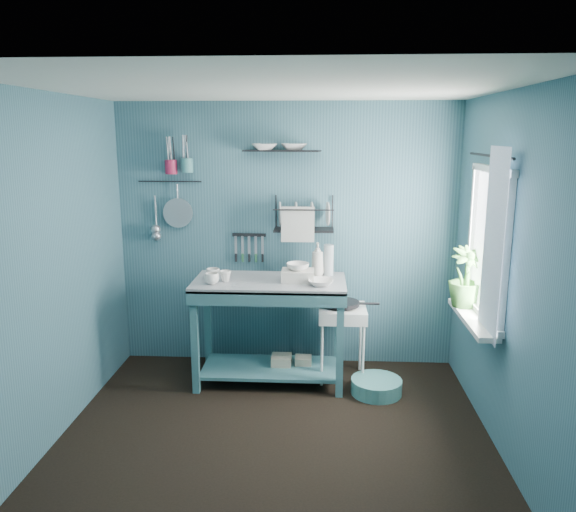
# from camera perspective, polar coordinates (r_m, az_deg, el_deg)

# --- Properties ---
(floor) EXTENTS (3.20, 3.20, 0.00)m
(floor) POSITION_cam_1_polar(r_m,az_deg,el_deg) (4.36, -1.37, -18.07)
(floor) COLOR black
(floor) RESTS_ON ground
(ceiling) EXTENTS (3.20, 3.20, 0.00)m
(ceiling) POSITION_cam_1_polar(r_m,az_deg,el_deg) (3.77, -1.57, 16.77)
(ceiling) COLOR silver
(ceiling) RESTS_ON ground
(wall_back) EXTENTS (3.20, 0.00, 3.20)m
(wall_back) POSITION_cam_1_polar(r_m,az_deg,el_deg) (5.35, -0.13, 2.02)
(wall_back) COLOR #335B68
(wall_back) RESTS_ON ground
(wall_front) EXTENTS (3.20, 0.00, 3.20)m
(wall_front) POSITION_cam_1_polar(r_m,az_deg,el_deg) (2.47, -4.40, -10.56)
(wall_front) COLOR #335B68
(wall_front) RESTS_ON ground
(wall_left) EXTENTS (0.00, 3.00, 3.00)m
(wall_left) POSITION_cam_1_polar(r_m,az_deg,el_deg) (4.32, -23.14, -1.49)
(wall_left) COLOR #335B68
(wall_left) RESTS_ON ground
(wall_right) EXTENTS (0.00, 3.00, 3.00)m
(wall_right) POSITION_cam_1_polar(r_m,az_deg,el_deg) (4.08, 21.57, -2.13)
(wall_right) COLOR #335B68
(wall_right) RESTS_ON ground
(work_counter) EXTENTS (1.34, 0.67, 0.95)m
(work_counter) POSITION_cam_1_polar(r_m,az_deg,el_deg) (5.08, -1.86, -7.63)
(work_counter) COLOR #356870
(work_counter) RESTS_ON floor
(mug_left) EXTENTS (0.12, 0.12, 0.10)m
(mug_left) POSITION_cam_1_polar(r_m,az_deg,el_deg) (4.84, -7.74, -2.28)
(mug_left) COLOR silver
(mug_left) RESTS_ON work_counter
(mug_mid) EXTENTS (0.14, 0.14, 0.09)m
(mug_mid) POSITION_cam_1_polar(r_m,az_deg,el_deg) (4.92, -6.38, -2.04)
(mug_mid) COLOR silver
(mug_mid) RESTS_ON work_counter
(mug_right) EXTENTS (0.17, 0.17, 0.10)m
(mug_right) POSITION_cam_1_polar(r_m,az_deg,el_deg) (5.00, -7.62, -1.82)
(mug_right) COLOR silver
(mug_right) RESTS_ON work_counter
(wash_tub) EXTENTS (0.28, 0.22, 0.10)m
(wash_tub) POSITION_cam_1_polar(r_m,az_deg,el_deg) (4.89, 1.00, -2.00)
(wash_tub) COLOR beige
(wash_tub) RESTS_ON work_counter
(tub_bowl) EXTENTS (0.20, 0.20, 0.06)m
(tub_bowl) POSITION_cam_1_polar(r_m,az_deg,el_deg) (4.87, 1.00, -1.08)
(tub_bowl) COLOR silver
(tub_bowl) RESTS_ON wash_tub
(soap_bottle) EXTENTS (0.11, 0.12, 0.30)m
(soap_bottle) POSITION_cam_1_polar(r_m,az_deg,el_deg) (5.08, 3.02, -0.32)
(soap_bottle) COLOR beige
(soap_bottle) RESTS_ON work_counter
(water_bottle) EXTENTS (0.09, 0.09, 0.28)m
(water_bottle) POSITION_cam_1_polar(r_m,az_deg,el_deg) (5.10, 4.14, -0.39)
(water_bottle) COLOR #A2B0B5
(water_bottle) RESTS_ON work_counter
(counter_bowl) EXTENTS (0.22, 0.22, 0.05)m
(counter_bowl) POSITION_cam_1_polar(r_m,az_deg,el_deg) (4.77, 3.34, -2.69)
(counter_bowl) COLOR silver
(counter_bowl) RESTS_ON work_counter
(hotplate_stand) EXTENTS (0.48, 0.48, 0.68)m
(hotplate_stand) POSITION_cam_1_polar(r_m,az_deg,el_deg) (5.21, 5.48, -8.75)
(hotplate_stand) COLOR white
(hotplate_stand) RESTS_ON floor
(frying_pan) EXTENTS (0.30, 0.30, 0.03)m
(frying_pan) POSITION_cam_1_polar(r_m,az_deg,el_deg) (5.09, 5.57, -4.79)
(frying_pan) COLOR black
(frying_pan) RESTS_ON hotplate_stand
(knife_strip) EXTENTS (0.32, 0.02, 0.03)m
(knife_strip) POSITION_cam_1_polar(r_m,az_deg,el_deg) (5.35, -3.98, 2.15)
(knife_strip) COLOR black
(knife_strip) RESTS_ON wall_back
(dish_rack) EXTENTS (0.56, 0.28, 0.32)m
(dish_rack) POSITION_cam_1_polar(r_m,az_deg,el_deg) (5.17, 1.61, 4.32)
(dish_rack) COLOR black
(dish_rack) RESTS_ON wall_back
(upper_shelf) EXTENTS (0.72, 0.29, 0.01)m
(upper_shelf) POSITION_cam_1_polar(r_m,az_deg,el_deg) (5.16, -0.64, 10.64)
(upper_shelf) COLOR black
(upper_shelf) RESTS_ON wall_back
(shelf_bowl_left) EXTENTS (0.26, 0.26, 0.06)m
(shelf_bowl_left) POSITION_cam_1_polar(r_m,az_deg,el_deg) (5.18, -2.41, 11.16)
(shelf_bowl_left) COLOR silver
(shelf_bowl_left) RESTS_ON upper_shelf
(shelf_bowl_right) EXTENTS (0.26, 0.26, 0.06)m
(shelf_bowl_right) POSITION_cam_1_polar(r_m,az_deg,el_deg) (5.16, 0.62, 10.55)
(shelf_bowl_right) COLOR silver
(shelf_bowl_right) RESTS_ON upper_shelf
(utensil_cup_magenta) EXTENTS (0.11, 0.11, 0.13)m
(utensil_cup_magenta) POSITION_cam_1_polar(r_m,az_deg,el_deg) (5.36, -11.79, 8.86)
(utensil_cup_magenta) COLOR #9E1D40
(utensil_cup_magenta) RESTS_ON wall_back
(utensil_cup_teal) EXTENTS (0.11, 0.11, 0.13)m
(utensil_cup_teal) POSITION_cam_1_polar(r_m,az_deg,el_deg) (5.32, -10.23, 9.05)
(utensil_cup_teal) COLOR teal
(utensil_cup_teal) RESTS_ON wall_back
(colander) EXTENTS (0.28, 0.03, 0.28)m
(colander) POSITION_cam_1_polar(r_m,az_deg,el_deg) (5.42, -11.12, 4.32)
(colander) COLOR #ACAEB5
(colander) RESTS_ON wall_back
(ladle_outer) EXTENTS (0.01, 0.01, 0.30)m
(ladle_outer) POSITION_cam_1_polar(r_m,az_deg,el_deg) (5.49, -13.32, 4.44)
(ladle_outer) COLOR #ACAEB5
(ladle_outer) RESTS_ON wall_back
(ladle_inner) EXTENTS (0.01, 0.01, 0.30)m
(ladle_inner) POSITION_cam_1_polar(r_m,az_deg,el_deg) (5.50, -13.26, 3.76)
(ladle_inner) COLOR #ACAEB5
(ladle_inner) RESTS_ON wall_back
(hook_rail) EXTENTS (0.60, 0.01, 0.01)m
(hook_rail) POSITION_cam_1_polar(r_m,az_deg,el_deg) (5.43, -11.91, 7.42)
(hook_rail) COLOR black
(hook_rail) RESTS_ON wall_back
(window_glass) EXTENTS (0.00, 1.10, 1.10)m
(window_glass) POSITION_cam_1_polar(r_m,az_deg,el_deg) (4.46, 19.78, 1.17)
(window_glass) COLOR white
(window_glass) RESTS_ON wall_right
(windowsill) EXTENTS (0.16, 0.95, 0.04)m
(windowsill) POSITION_cam_1_polar(r_m,az_deg,el_deg) (4.58, 18.22, -6.07)
(windowsill) COLOR white
(windowsill) RESTS_ON wall_right
(curtain) EXTENTS (0.00, 1.35, 1.35)m
(curtain) POSITION_cam_1_polar(r_m,az_deg,el_deg) (4.15, 20.11, 1.06)
(curtain) COLOR white
(curtain) RESTS_ON wall_right
(curtain_rod) EXTENTS (0.02, 1.05, 0.02)m
(curtain_rod) POSITION_cam_1_polar(r_m,az_deg,el_deg) (4.38, 19.83, 9.56)
(curtain_rod) COLOR black
(curtain_rod) RESTS_ON wall_right
(potted_plant) EXTENTS (0.36, 0.36, 0.49)m
(potted_plant) POSITION_cam_1_polar(r_m,az_deg,el_deg) (4.75, 17.59, -2.04)
(potted_plant) COLOR #35692A
(potted_plant) RESTS_ON windowsill
(storage_tin_large) EXTENTS (0.18, 0.18, 0.22)m
(storage_tin_large) POSITION_cam_1_polar(r_m,az_deg,el_deg) (5.25, -0.67, -11.20)
(storage_tin_large) COLOR gray
(storage_tin_large) RESTS_ON floor
(storage_tin_small) EXTENTS (0.15, 0.15, 0.20)m
(storage_tin_small) POSITION_cam_1_polar(r_m,az_deg,el_deg) (5.28, 1.56, -11.21)
(storage_tin_small) COLOR gray
(storage_tin_small) RESTS_ON floor
(floor_basin) EXTENTS (0.44, 0.44, 0.13)m
(floor_basin) POSITION_cam_1_polar(r_m,az_deg,el_deg) (5.05, 8.96, -12.95)
(floor_basin) COLOR teal
(floor_basin) RESTS_ON floor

